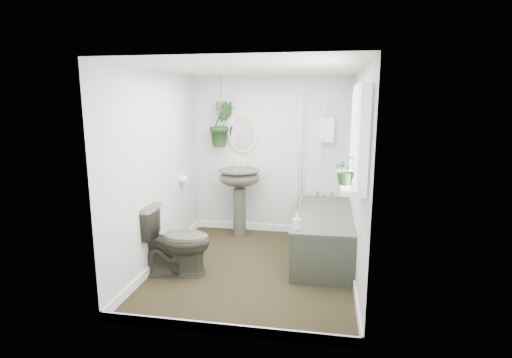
# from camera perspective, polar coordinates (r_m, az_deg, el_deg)

# --- Properties ---
(floor) EXTENTS (2.30, 2.80, 0.02)m
(floor) POSITION_cam_1_polar(r_m,az_deg,el_deg) (4.87, -0.32, -12.69)
(floor) COLOR black
(floor) RESTS_ON ground
(ceiling) EXTENTS (2.30, 2.80, 0.02)m
(ceiling) POSITION_cam_1_polar(r_m,az_deg,el_deg) (4.46, -0.35, 15.70)
(ceiling) COLOR white
(ceiling) RESTS_ON ground
(wall_back) EXTENTS (2.30, 0.02, 2.30)m
(wall_back) POSITION_cam_1_polar(r_m,az_deg,el_deg) (5.89, 2.14, 3.32)
(wall_back) COLOR silver
(wall_back) RESTS_ON ground
(wall_front) EXTENTS (2.30, 0.02, 2.30)m
(wall_front) POSITION_cam_1_polar(r_m,az_deg,el_deg) (3.18, -4.93, -3.67)
(wall_front) COLOR silver
(wall_front) RESTS_ON ground
(wall_left) EXTENTS (0.02, 2.80, 2.30)m
(wall_left) POSITION_cam_1_polar(r_m,az_deg,el_deg) (4.86, -13.91, 1.28)
(wall_left) COLOR silver
(wall_left) RESTS_ON ground
(wall_right) EXTENTS (0.02, 2.80, 2.30)m
(wall_right) POSITION_cam_1_polar(r_m,az_deg,el_deg) (4.46, 14.48, 0.38)
(wall_right) COLOR silver
(wall_right) RESTS_ON ground
(skirting) EXTENTS (2.30, 2.80, 0.10)m
(skirting) POSITION_cam_1_polar(r_m,az_deg,el_deg) (4.84, -0.32, -12.04)
(skirting) COLOR white
(skirting) RESTS_ON floor
(bathtub) EXTENTS (0.72, 1.72, 0.58)m
(bathtub) POSITION_cam_1_polar(r_m,az_deg,el_deg) (5.15, 9.57, -7.86)
(bathtub) COLOR #3D3E32
(bathtub) RESTS_ON floor
(bath_screen) EXTENTS (0.04, 0.72, 1.40)m
(bath_screen) POSITION_cam_1_polar(r_m,az_deg,el_deg) (5.42, 6.48, 3.93)
(bath_screen) COLOR silver
(bath_screen) RESTS_ON bathtub
(shower_box) EXTENTS (0.20, 0.10, 0.35)m
(shower_box) POSITION_cam_1_polar(r_m,az_deg,el_deg) (5.73, 10.09, 6.95)
(shower_box) COLOR white
(shower_box) RESTS_ON wall_back
(oval_mirror) EXTENTS (0.46, 0.03, 0.62)m
(oval_mirror) POSITION_cam_1_polar(r_m,az_deg,el_deg) (5.89, -1.92, 6.74)
(oval_mirror) COLOR beige
(oval_mirror) RESTS_ON wall_back
(wall_sconce) EXTENTS (0.04, 0.04, 0.22)m
(wall_sconce) POSITION_cam_1_polar(r_m,az_deg,el_deg) (5.98, -5.71, 5.80)
(wall_sconce) COLOR black
(wall_sconce) RESTS_ON wall_back
(toilet_roll_holder) EXTENTS (0.11, 0.11, 0.11)m
(toilet_roll_holder) POSITION_cam_1_polar(r_m,az_deg,el_deg) (5.52, -10.30, -0.03)
(toilet_roll_holder) COLOR white
(toilet_roll_holder) RESTS_ON wall_left
(window_recess) EXTENTS (0.08, 1.00, 0.90)m
(window_recess) POSITION_cam_1_polar(r_m,az_deg,el_deg) (3.70, 14.57, 6.01)
(window_recess) COLOR white
(window_recess) RESTS_ON wall_right
(window_sill) EXTENTS (0.18, 1.00, 0.04)m
(window_sill) POSITION_cam_1_polar(r_m,az_deg,el_deg) (3.75, 13.19, -0.35)
(window_sill) COLOR white
(window_sill) RESTS_ON wall_right
(window_blinds) EXTENTS (0.01, 0.86, 0.76)m
(window_blinds) POSITION_cam_1_polar(r_m,az_deg,el_deg) (3.69, 13.87, 6.04)
(window_blinds) COLOR white
(window_blinds) RESTS_ON wall_right
(toilet) EXTENTS (0.83, 0.54, 0.80)m
(toilet) POSITION_cam_1_polar(r_m,az_deg,el_deg) (4.67, -11.42, -8.54)
(toilet) COLOR #3D3E32
(toilet) RESTS_ON floor
(pedestal_sink) EXTENTS (0.66, 0.59, 0.99)m
(pedestal_sink) POSITION_cam_1_polar(r_m,az_deg,el_deg) (5.81, -2.37, -3.38)
(pedestal_sink) COLOR #3D3E32
(pedestal_sink) RESTS_ON floor
(sill_plant) EXTENTS (0.29, 0.27, 0.25)m
(sill_plant) POSITION_cam_1_polar(r_m,az_deg,el_deg) (3.49, 12.80, 1.26)
(sill_plant) COLOR black
(sill_plant) RESTS_ON window_sill
(hanging_plant) EXTENTS (0.45, 0.42, 0.65)m
(hanging_plant) POSITION_cam_1_polar(r_m,az_deg,el_deg) (5.83, -4.94, 7.81)
(hanging_plant) COLOR black
(hanging_plant) RESTS_ON ceiling
(soap_bottle) EXTENTS (0.10, 0.10, 0.18)m
(soap_bottle) POSITION_cam_1_polar(r_m,az_deg,el_deg) (4.38, 5.81, -6.04)
(soap_bottle) COLOR black
(soap_bottle) RESTS_ON bathtub
(hanging_pot) EXTENTS (0.16, 0.16, 0.12)m
(hanging_pot) POSITION_cam_1_polar(r_m,az_deg,el_deg) (5.82, -4.98, 10.39)
(hanging_pot) COLOR brown
(hanging_pot) RESTS_ON ceiling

